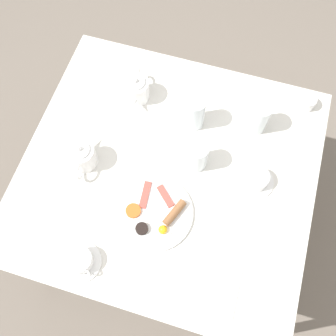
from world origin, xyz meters
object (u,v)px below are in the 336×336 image
at_px(teapot_far, 136,89).
at_px(breakfast_plate, 155,214).
at_px(teacup_with_saucer_right, 255,179).
at_px(fork_by_plate, 236,293).
at_px(water_glass_short, 197,156).
at_px(teacup_with_saucer_left, 80,261).
at_px(knife_by_plate, 221,96).
at_px(water_glass_tall, 194,112).
at_px(creamer_jug, 307,102).
at_px(wine_glass_spare, 258,117).
at_px(teapot_near, 82,156).

bearing_deg(teapot_far, breakfast_plate, 14.38).
xyz_separation_m(teacup_with_saucer_right, fork_by_plate, (-0.41, -0.02, -0.02)).
bearing_deg(breakfast_plate, fork_by_plate, -118.15).
height_order(breakfast_plate, water_glass_short, water_glass_short).
height_order(teacup_with_saucer_left, knife_by_plate, teacup_with_saucer_left).
bearing_deg(teacup_with_saucer_left, knife_by_plate, -20.74).
height_order(breakfast_plate, water_glass_tall, water_glass_tall).
distance_m(creamer_jug, fork_by_plate, 0.80).
relative_size(teacup_with_saucer_left, water_glass_tall, 0.93).
height_order(water_glass_tall, water_glass_short, water_glass_tall).
xyz_separation_m(wine_glass_spare, knife_by_plate, (0.10, 0.16, -0.07)).
relative_size(teapot_far, fork_by_plate, 1.04).
distance_m(water_glass_short, fork_by_plate, 0.49).
height_order(breakfast_plate, teacup_with_saucer_right, teacup_with_saucer_right).
bearing_deg(fork_by_plate, water_glass_short, 31.09).
xyz_separation_m(water_glass_tall, knife_by_plate, (0.15, -0.08, -0.07)).
xyz_separation_m(water_glass_tall, creamer_jug, (0.21, -0.41, -0.05)).
bearing_deg(fork_by_plate, knife_by_plate, 17.28).
xyz_separation_m(breakfast_plate, teapot_far, (0.46, 0.22, 0.04)).
bearing_deg(teapot_near, wine_glass_spare, -72.78).
xyz_separation_m(water_glass_short, knife_by_plate, (0.32, -0.02, -0.06)).
relative_size(teapot_near, water_glass_tall, 1.24).
bearing_deg(water_glass_short, knife_by_plate, -4.06).
bearing_deg(breakfast_plate, water_glass_short, -20.01).
distance_m(creamer_jug, knife_by_plate, 0.34).
relative_size(teacup_with_saucer_left, wine_glass_spare, 1.00).
bearing_deg(water_glass_short, teapot_far, 54.24).
bearing_deg(creamer_jug, teapot_near, 122.76).
height_order(fork_by_plate, knife_by_plate, same).
xyz_separation_m(breakfast_plate, wine_glass_spare, (0.46, -0.27, 0.06)).
xyz_separation_m(creamer_jug, knife_by_plate, (-0.06, 0.33, -0.02)).
bearing_deg(teapot_far, teacup_with_saucer_left, -8.86).
distance_m(teapot_near, teacup_with_saucer_left, 0.38).
height_order(breakfast_plate, teacup_with_saucer_left, teacup_with_saucer_left).
bearing_deg(breakfast_plate, knife_by_plate, -11.08).
bearing_deg(water_glass_tall, teacup_with_saucer_right, -122.15).
relative_size(fork_by_plate, knife_by_plate, 1.18).
distance_m(breakfast_plate, creamer_jug, 0.75).
bearing_deg(water_glass_short, wine_glass_spare, -39.39).
distance_m(teapot_near, wine_glass_spare, 0.67).
height_order(teacup_with_saucer_right, creamer_jug, teacup_with_saucer_right).
distance_m(teapot_far, teacup_with_saucer_left, 0.69).
xyz_separation_m(wine_glass_spare, creamer_jug, (0.15, -0.18, -0.05)).
xyz_separation_m(breakfast_plate, water_glass_tall, (0.40, -0.03, 0.07)).
relative_size(teapot_near, knife_by_plate, 1.22).
xyz_separation_m(creamer_jug, fork_by_plate, (-0.79, 0.11, -0.02)).
distance_m(teacup_with_saucer_left, water_glass_short, 0.55).
relative_size(teapot_far, water_glass_tall, 1.24).
height_order(teacup_with_saucer_left, water_glass_tall, water_glass_tall).
xyz_separation_m(teapot_far, wine_glass_spare, (-0.00, -0.49, 0.02)).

